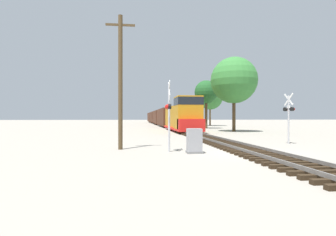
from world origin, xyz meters
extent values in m
plane|color=gray|center=(0.00, 0.00, 0.00)|extent=(400.00, 400.00, 0.00)
cube|color=black|center=(0.00, -6.30, 0.08)|extent=(2.60, 0.22, 0.16)
cube|color=black|center=(0.00, -5.70, 0.08)|extent=(2.60, 0.22, 0.16)
cube|color=black|center=(0.00, -5.10, 0.08)|extent=(2.60, 0.22, 0.16)
cube|color=black|center=(0.00, -4.50, 0.08)|extent=(2.60, 0.22, 0.16)
cube|color=black|center=(0.00, -3.90, 0.08)|extent=(2.60, 0.22, 0.16)
cube|color=black|center=(0.00, -3.30, 0.08)|extent=(2.60, 0.22, 0.16)
cube|color=black|center=(0.00, -2.70, 0.08)|extent=(2.60, 0.22, 0.16)
cube|color=black|center=(0.00, -2.10, 0.08)|extent=(2.60, 0.22, 0.16)
cube|color=black|center=(0.00, -1.50, 0.08)|extent=(2.60, 0.22, 0.16)
cube|color=black|center=(0.00, -0.90, 0.08)|extent=(2.60, 0.22, 0.16)
cube|color=black|center=(0.00, -0.30, 0.08)|extent=(2.60, 0.22, 0.16)
cube|color=black|center=(0.00, 0.30, 0.08)|extent=(2.60, 0.22, 0.16)
cube|color=black|center=(0.00, 0.90, 0.08)|extent=(2.60, 0.22, 0.16)
cube|color=black|center=(0.00, 1.50, 0.08)|extent=(2.60, 0.22, 0.16)
cube|color=black|center=(0.00, 2.10, 0.08)|extent=(2.60, 0.22, 0.16)
cube|color=black|center=(0.00, 2.70, 0.08)|extent=(2.60, 0.22, 0.16)
cube|color=black|center=(0.00, 3.30, 0.08)|extent=(2.60, 0.22, 0.16)
cube|color=black|center=(0.00, 3.90, 0.08)|extent=(2.60, 0.22, 0.16)
cube|color=black|center=(0.00, 4.50, 0.08)|extent=(2.60, 0.22, 0.16)
cube|color=black|center=(0.00, 5.10, 0.08)|extent=(2.60, 0.22, 0.16)
cube|color=black|center=(0.00, 5.70, 0.08)|extent=(2.60, 0.22, 0.16)
cube|color=black|center=(0.00, 6.30, 0.08)|extent=(2.60, 0.22, 0.16)
cube|color=black|center=(0.00, 6.90, 0.08)|extent=(2.60, 0.22, 0.16)
cube|color=black|center=(0.00, 7.50, 0.08)|extent=(2.60, 0.22, 0.16)
cube|color=black|center=(0.00, 8.10, 0.08)|extent=(2.60, 0.22, 0.16)
cube|color=black|center=(0.00, 8.70, 0.08)|extent=(2.60, 0.22, 0.16)
cube|color=black|center=(0.00, 9.30, 0.08)|extent=(2.60, 0.22, 0.16)
cube|color=black|center=(0.00, 9.90, 0.08)|extent=(2.60, 0.22, 0.16)
cube|color=black|center=(0.00, 10.50, 0.08)|extent=(2.60, 0.22, 0.16)
cube|color=black|center=(0.00, 11.10, 0.08)|extent=(2.60, 0.22, 0.16)
cube|color=black|center=(0.00, 11.70, 0.08)|extent=(2.60, 0.22, 0.16)
cube|color=black|center=(0.00, 12.30, 0.08)|extent=(2.60, 0.22, 0.16)
cube|color=black|center=(0.00, 12.90, 0.08)|extent=(2.60, 0.22, 0.16)
cube|color=black|center=(0.00, 13.50, 0.08)|extent=(2.60, 0.22, 0.16)
cube|color=black|center=(0.00, 14.10, 0.08)|extent=(2.60, 0.22, 0.16)
cube|color=black|center=(0.00, 14.70, 0.08)|extent=(2.60, 0.22, 0.16)
cube|color=black|center=(0.00, 15.30, 0.08)|extent=(2.60, 0.22, 0.16)
cube|color=black|center=(0.00, 15.90, 0.08)|extent=(2.60, 0.22, 0.16)
cube|color=black|center=(0.00, 16.50, 0.08)|extent=(2.60, 0.22, 0.16)
cube|color=black|center=(0.00, 17.10, 0.08)|extent=(2.60, 0.22, 0.16)
cube|color=black|center=(0.00, 17.70, 0.08)|extent=(2.60, 0.22, 0.16)
cube|color=black|center=(0.00, 18.30, 0.08)|extent=(2.60, 0.22, 0.16)
cube|color=black|center=(0.00, 18.90, 0.08)|extent=(2.60, 0.22, 0.16)
cube|color=black|center=(0.00, 19.50, 0.08)|extent=(2.60, 0.22, 0.16)
cube|color=slate|center=(-0.72, 0.00, 0.23)|extent=(0.07, 160.00, 0.15)
cube|color=slate|center=(0.72, 0.00, 0.23)|extent=(0.07, 160.00, 0.15)
cube|color=#B77A14|center=(0.00, 25.92, 1.98)|extent=(2.60, 11.37, 3.33)
cube|color=#B77A14|center=(0.00, 17.96, 2.45)|extent=(3.06, 3.57, 4.27)
cube|color=black|center=(0.00, 17.96, 3.96)|extent=(3.09, 3.61, 0.94)
cube|color=red|center=(0.00, 16.17, 1.06)|extent=(3.06, 1.62, 1.49)
cube|color=red|center=(0.00, 23.48, 0.43)|extent=(3.12, 15.92, 0.24)
cube|color=black|center=(0.00, 18.20, 0.50)|extent=(1.58, 2.20, 1.00)
cube|color=black|center=(0.00, 28.76, 0.50)|extent=(1.58, 2.20, 1.00)
cube|color=#4C2819|center=(0.00, 41.30, 2.06)|extent=(2.91, 15.57, 3.49)
cube|color=black|center=(0.00, 36.24, 0.45)|extent=(1.58, 2.20, 0.90)
cube|color=black|center=(0.00, 46.36, 0.45)|extent=(1.58, 2.20, 0.90)
cube|color=#4C2819|center=(0.00, 58.79, 2.06)|extent=(2.91, 15.57, 3.49)
cube|color=black|center=(0.00, 53.73, 0.45)|extent=(1.58, 2.20, 0.90)
cube|color=black|center=(0.00, 63.85, 0.45)|extent=(1.58, 2.20, 0.90)
cube|color=#4C2819|center=(0.00, 76.27, 2.06)|extent=(2.91, 15.57, 3.49)
cube|color=black|center=(0.00, 71.21, 0.45)|extent=(1.58, 2.20, 0.90)
cube|color=black|center=(0.00, 81.33, 0.45)|extent=(1.58, 2.20, 0.90)
cube|color=#4C2819|center=(0.00, 93.76, 2.06)|extent=(2.91, 15.57, 3.49)
cube|color=black|center=(0.00, 88.70, 0.45)|extent=(1.58, 2.20, 0.90)
cube|color=black|center=(0.00, 98.82, 0.45)|extent=(1.58, 2.20, 0.90)
cylinder|color=#B7B7BC|center=(-4.51, 0.97, 1.96)|extent=(0.12, 0.12, 3.92)
cube|color=white|center=(-4.51, 0.97, 3.62)|extent=(0.07, 0.93, 0.93)
cube|color=white|center=(-4.51, 0.97, 3.62)|extent=(0.07, 0.93, 0.93)
cube|color=black|center=(-4.51, 0.97, 2.60)|extent=(0.09, 0.86, 0.06)
cylinder|color=black|center=(-4.50, 1.32, 2.60)|extent=(0.19, 0.31, 0.30)
sphere|color=red|center=(-4.60, 1.32, 2.60)|extent=(0.26, 0.26, 0.26)
cylinder|color=black|center=(-4.53, 0.62, 2.60)|extent=(0.19, 0.31, 0.30)
sphere|color=red|center=(-4.63, 0.62, 2.60)|extent=(0.26, 0.26, 0.26)
cube|color=white|center=(-4.51, 0.97, 3.07)|extent=(0.04, 0.32, 0.20)
cylinder|color=#B7B7BC|center=(4.95, 4.36, 1.82)|extent=(0.12, 0.12, 3.63)
cube|color=white|center=(4.95, 4.36, 3.33)|extent=(0.19, 0.92, 0.93)
cube|color=white|center=(4.95, 4.36, 3.33)|extent=(0.19, 0.92, 0.93)
cube|color=black|center=(4.95, 4.36, 2.60)|extent=(0.21, 0.86, 0.06)
cylinder|color=black|center=(5.01, 4.02, 2.60)|extent=(0.23, 0.33, 0.30)
sphere|color=red|center=(5.11, 4.03, 2.60)|extent=(0.26, 0.26, 0.26)
cylinder|color=black|center=(4.89, 4.70, 2.60)|extent=(0.23, 0.33, 0.30)
sphere|color=red|center=(4.99, 4.72, 2.60)|extent=(0.26, 0.26, 0.26)
cube|color=white|center=(4.95, 4.36, 2.78)|extent=(0.08, 0.32, 0.20)
cube|color=slate|center=(-3.20, 0.21, 0.06)|extent=(0.86, 0.71, 0.12)
cube|color=#939399|center=(-3.20, 0.21, 0.74)|extent=(0.78, 0.64, 1.25)
cylinder|color=#4C3A23|center=(-7.37, 2.41, 4.15)|extent=(0.27, 0.27, 8.30)
cube|color=#4C3A23|center=(-7.37, 2.41, 7.70)|extent=(1.80, 0.12, 0.12)
cylinder|color=#473521|center=(7.13, 21.05, 2.61)|extent=(0.45, 0.45, 5.23)
sphere|color=#337533|center=(7.13, 21.05, 7.16)|extent=(6.45, 6.45, 6.45)
cylinder|color=#473521|center=(6.09, 31.77, 2.65)|extent=(0.47, 0.47, 5.31)
sphere|color=#1E5123|center=(6.09, 31.77, 6.56)|extent=(4.16, 4.16, 4.16)
cylinder|color=brown|center=(11.02, 46.34, 2.52)|extent=(0.40, 0.40, 5.03)
sphere|color=#337533|center=(11.02, 46.34, 6.86)|extent=(6.07, 6.07, 6.07)
camera|label=1|loc=(-6.41, -14.01, 1.98)|focal=28.00mm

